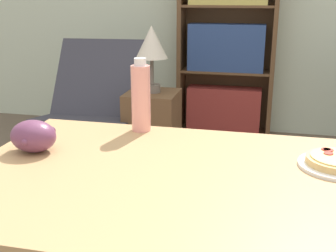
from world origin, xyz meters
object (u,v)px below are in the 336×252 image
(bookshelf, at_px, (227,45))
(side_table, at_px, (153,134))
(table_lamp, at_px, (152,45))
(grape_bunch, at_px, (34,136))
(lounge_chair_near, at_px, (94,126))
(drink_bottle, at_px, (141,97))

(bookshelf, bearing_deg, side_table, -111.49)
(side_table, xyz_separation_m, table_lamp, (0.00, 0.00, 0.60))
(side_table, bearing_deg, grape_bunch, -89.20)
(grape_bunch, distance_m, lounge_chair_near, 1.76)
(grape_bunch, xyz_separation_m, table_lamp, (-0.02, 1.52, 0.11))
(drink_bottle, bearing_deg, bookshelf, 87.42)
(grape_bunch, height_order, bookshelf, bookshelf)
(bookshelf, xyz_separation_m, table_lamp, (-0.39, -1.00, 0.10))
(bookshelf, relative_size, table_lamp, 3.84)
(bookshelf, bearing_deg, lounge_chair_near, -133.72)
(grape_bunch, bearing_deg, table_lamp, 90.80)
(grape_bunch, height_order, lounge_chair_near, lounge_chair_near)
(lounge_chair_near, bearing_deg, grape_bunch, -77.50)
(grape_bunch, relative_size, bookshelf, 0.09)
(bookshelf, distance_m, table_lamp, 1.08)
(lounge_chair_near, distance_m, side_table, 0.48)
(bookshelf, height_order, table_lamp, bookshelf)
(lounge_chair_near, xyz_separation_m, bookshelf, (0.86, 0.90, 0.51))
(lounge_chair_near, relative_size, bookshelf, 0.52)
(lounge_chair_near, height_order, bookshelf, bookshelf)
(lounge_chair_near, bearing_deg, side_table, -16.00)
(drink_bottle, relative_size, table_lamp, 0.61)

